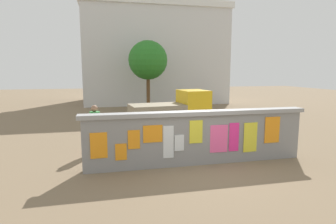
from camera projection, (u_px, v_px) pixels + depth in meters
ground at (152, 119)px, 16.11m from camera, size 60.00×60.00×0.00m
poster_wall at (198, 137)px, 8.28m from camera, size 6.79×0.42×1.59m
auto_rickshaw_truck at (174, 111)px, 12.97m from camera, size 3.74×1.89×1.85m
motorcycle at (205, 136)px, 9.98m from camera, size 1.90×0.56×0.87m
bicycle_near at (136, 141)px, 9.58m from camera, size 1.69×0.49×0.95m
person_walking at (95, 124)px, 9.43m from camera, size 0.45×0.45×1.62m
tree_roadside at (148, 60)px, 19.25m from camera, size 2.68×2.68×4.81m
building_background at (153, 55)px, 25.13m from camera, size 12.10×7.25×8.24m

